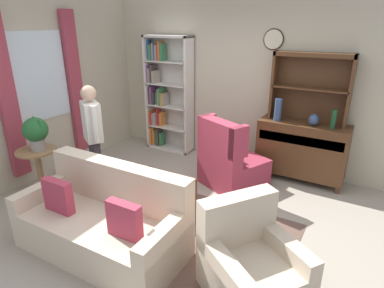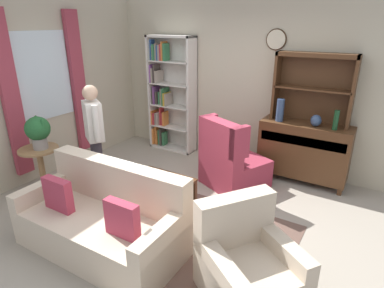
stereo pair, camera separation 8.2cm
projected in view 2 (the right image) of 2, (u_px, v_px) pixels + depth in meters
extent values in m
cube|color=#9E9384|center=(177.00, 218.00, 4.08)|extent=(5.40, 4.60, 0.02)
cube|color=#BCB299|center=(248.00, 81.00, 5.27)|extent=(5.00, 0.06, 2.80)
cylinder|color=beige|center=(276.00, 39.00, 4.79)|extent=(0.28, 0.03, 0.28)
torus|color=#382314|center=(276.00, 39.00, 4.79)|extent=(0.31, 0.02, 0.31)
cube|color=#422816|center=(290.00, 72.00, 4.82)|extent=(0.28, 0.03, 0.36)
cube|color=#BCB299|center=(35.00, 87.00, 4.81)|extent=(0.06, 4.20, 2.80)
cube|color=silver|center=(43.00, 76.00, 4.84)|extent=(0.02, 0.90, 1.30)
cube|color=#9E3847|center=(11.00, 97.00, 4.43)|extent=(0.08, 0.24, 2.30)
cube|color=#9E3847|center=(78.00, 84.00, 5.35)|extent=(0.08, 0.24, 2.30)
cube|color=brown|center=(177.00, 235.00, 3.73)|extent=(2.51, 1.90, 0.01)
cube|color=silver|center=(153.00, 93.00, 6.12)|extent=(0.04, 0.30, 2.10)
cube|color=silver|center=(192.00, 98.00, 5.71)|extent=(0.04, 0.30, 2.10)
cube|color=silver|center=(170.00, 36.00, 5.55)|extent=(0.90, 0.30, 0.04)
cube|color=silver|center=(173.00, 147.00, 6.28)|extent=(0.90, 0.30, 0.04)
cube|color=silver|center=(176.00, 94.00, 6.03)|extent=(0.90, 0.01, 2.10)
cube|color=silver|center=(173.00, 127.00, 6.13)|extent=(0.86, 0.30, 0.02)
cube|color=#CC7233|center=(156.00, 135.00, 6.39)|extent=(0.04, 0.21, 0.32)
cube|color=#CC7233|center=(158.00, 135.00, 6.36)|extent=(0.03, 0.16, 0.36)
cube|color=#CC7233|center=(159.00, 136.00, 6.36)|extent=(0.02, 0.18, 0.29)
cube|color=#337247|center=(161.00, 137.00, 6.34)|extent=(0.04, 0.13, 0.29)
cube|color=#3F3833|center=(163.00, 136.00, 6.31)|extent=(0.04, 0.18, 0.34)
cube|color=#337247|center=(165.00, 138.00, 6.30)|extent=(0.04, 0.14, 0.26)
cube|color=silver|center=(172.00, 106.00, 5.99)|extent=(0.86, 0.30, 0.02)
cube|color=#CC7233|center=(155.00, 117.00, 6.26)|extent=(0.02, 0.23, 0.27)
cube|color=#B22D33|center=(156.00, 118.00, 6.25)|extent=(0.04, 0.23, 0.22)
cube|color=gray|center=(158.00, 118.00, 6.23)|extent=(0.02, 0.22, 0.23)
cube|color=gray|center=(160.00, 118.00, 6.20)|extent=(0.04, 0.21, 0.25)
cube|color=#B22D33|center=(162.00, 116.00, 6.16)|extent=(0.03, 0.12, 0.34)
cube|color=#B22D33|center=(164.00, 119.00, 6.16)|extent=(0.04, 0.13, 0.23)
cube|color=#CC7233|center=(165.00, 118.00, 6.14)|extent=(0.04, 0.17, 0.27)
cube|color=silver|center=(172.00, 84.00, 5.84)|extent=(0.86, 0.30, 0.02)
cube|color=#3F3833|center=(154.00, 95.00, 6.10)|extent=(0.04, 0.17, 0.31)
cube|color=#723F7F|center=(156.00, 95.00, 6.08)|extent=(0.04, 0.19, 0.33)
cube|color=#3F3833|center=(158.00, 98.00, 6.07)|extent=(0.04, 0.17, 0.23)
cube|color=#337247|center=(160.00, 98.00, 6.05)|extent=(0.04, 0.10, 0.23)
cube|color=gray|center=(162.00, 96.00, 6.02)|extent=(0.04, 0.10, 0.30)
cube|color=gray|center=(164.00, 99.00, 6.00)|extent=(0.02, 0.18, 0.23)
cube|color=#337247|center=(165.00, 96.00, 5.98)|extent=(0.02, 0.23, 0.32)
cube|color=gold|center=(167.00, 99.00, 5.97)|extent=(0.03, 0.24, 0.24)
cube|color=gray|center=(168.00, 99.00, 5.96)|extent=(0.02, 0.22, 0.23)
cube|color=silver|center=(171.00, 62.00, 5.70)|extent=(0.86, 0.30, 0.02)
cube|color=#723F7F|center=(153.00, 73.00, 5.96)|extent=(0.03, 0.21, 0.32)
cube|color=gray|center=(155.00, 75.00, 5.95)|extent=(0.03, 0.23, 0.26)
cube|color=#3F3833|center=(157.00, 73.00, 5.92)|extent=(0.04, 0.19, 0.33)
cube|color=gray|center=(159.00, 76.00, 5.91)|extent=(0.04, 0.23, 0.22)
cube|color=#284C8C|center=(152.00, 50.00, 5.81)|extent=(0.03, 0.12, 0.35)
cube|color=gold|center=(154.00, 53.00, 5.81)|extent=(0.02, 0.13, 0.24)
cube|color=#337247|center=(156.00, 52.00, 5.79)|extent=(0.04, 0.20, 0.28)
cube|color=gray|center=(157.00, 52.00, 5.76)|extent=(0.03, 0.15, 0.29)
cube|color=#284C8C|center=(159.00, 53.00, 5.75)|extent=(0.02, 0.16, 0.26)
cube|color=gray|center=(161.00, 53.00, 5.73)|extent=(0.03, 0.15, 0.27)
cube|color=#B22D33|center=(162.00, 52.00, 5.71)|extent=(0.04, 0.15, 0.28)
cube|color=#CC7233|center=(164.00, 51.00, 5.68)|extent=(0.03, 0.17, 0.33)
cube|color=#337247|center=(166.00, 52.00, 5.67)|extent=(0.04, 0.16, 0.30)
cube|color=#4C2D19|center=(303.00, 150.00, 4.85)|extent=(1.30, 0.45, 0.82)
cube|color=#4C2D19|center=(259.00, 172.00, 5.17)|extent=(0.06, 0.06, 0.10)
cube|color=#4C2D19|center=(339.00, 192.00, 4.59)|extent=(0.06, 0.06, 0.10)
cube|color=#4C2D19|center=(267.00, 165.00, 5.45)|extent=(0.06, 0.06, 0.10)
cube|color=#4C2D19|center=(343.00, 182.00, 4.87)|extent=(0.06, 0.06, 0.10)
cube|color=#3D2414|center=(302.00, 141.00, 4.61)|extent=(1.20, 0.01, 0.14)
cube|color=#4C2D19|center=(276.00, 85.00, 4.85)|extent=(0.04, 0.26, 1.00)
cube|color=#4C2D19|center=(353.00, 93.00, 4.34)|extent=(0.04, 0.26, 1.00)
cube|color=#4C2D19|center=(317.00, 55.00, 4.43)|extent=(1.10, 0.26, 0.06)
cube|color=#4C2D19|center=(313.00, 89.00, 4.59)|extent=(1.06, 0.26, 0.02)
cube|color=#4C2D19|center=(315.00, 87.00, 4.69)|extent=(1.10, 0.01, 1.00)
cylinder|color=#33476B|center=(280.00, 110.00, 4.77)|extent=(0.11, 0.11, 0.34)
ellipsoid|color=#33476B|center=(316.00, 121.00, 4.56)|extent=(0.15, 0.15, 0.17)
cylinder|color=#194223|center=(336.00, 120.00, 4.40)|extent=(0.07, 0.07, 0.28)
cube|color=beige|center=(101.00, 232.00, 3.44)|extent=(1.81, 0.88, 0.42)
cube|color=beige|center=(118.00, 183.00, 3.54)|extent=(1.80, 0.23, 0.48)
cube|color=beige|center=(49.00, 204.00, 3.80)|extent=(0.15, 0.85, 0.60)
cube|color=beige|center=(164.00, 252.00, 3.01)|extent=(0.15, 0.85, 0.60)
cube|color=#A33347|center=(58.00, 194.00, 3.42)|extent=(0.36, 0.11, 0.36)
cube|color=#A33347|center=(122.00, 219.00, 2.99)|extent=(0.36, 0.11, 0.36)
cube|color=white|center=(116.00, 163.00, 3.45)|extent=(0.36, 0.19, 0.00)
cube|color=beige|center=(250.00, 280.00, 2.82)|extent=(1.07, 1.06, 0.40)
cube|color=beige|center=(235.00, 219.00, 2.92)|extent=(0.58, 0.72, 0.48)
cube|color=beige|center=(219.00, 284.00, 2.68)|extent=(0.72, 0.56, 0.55)
cube|color=beige|center=(279.00, 263.00, 2.91)|extent=(0.72, 0.56, 0.55)
cube|color=#A33347|center=(235.00, 171.00, 4.84)|extent=(1.04, 1.05, 0.42)
cube|color=#A33347|center=(221.00, 143.00, 4.49)|extent=(0.79, 0.50, 0.63)
cube|color=#A33347|center=(240.00, 143.00, 4.22)|extent=(0.21, 0.30, 0.44)
cube|color=#A33347|center=(208.00, 129.00, 4.74)|extent=(0.21, 0.30, 0.44)
cylinder|color=#997047|center=(38.00, 149.00, 4.37)|extent=(0.52, 0.52, 0.03)
cylinder|color=#997047|center=(43.00, 173.00, 4.50)|extent=(0.08, 0.08, 0.68)
cylinder|color=#997047|center=(46.00, 193.00, 4.62)|extent=(0.36, 0.36, 0.03)
cylinder|color=gray|center=(40.00, 143.00, 4.33)|extent=(0.19, 0.19, 0.15)
sphere|color=#235B2D|center=(38.00, 129.00, 4.26)|extent=(0.32, 0.32, 0.32)
ellipsoid|color=#235B2D|center=(43.00, 127.00, 4.19)|extent=(0.10, 0.06, 0.23)
ellipsoid|color=#235B2D|center=(37.00, 124.00, 4.34)|extent=(0.10, 0.06, 0.23)
cylinder|color=#38333D|center=(97.00, 164.00, 4.60)|extent=(0.16, 0.16, 0.82)
cylinder|color=#38333D|center=(100.00, 169.00, 4.45)|extent=(0.16, 0.16, 0.82)
cube|color=silver|center=(93.00, 121.00, 4.28)|extent=(0.39, 0.35, 0.52)
sphere|color=tan|center=(90.00, 93.00, 4.15)|extent=(0.27, 0.27, 0.20)
cylinder|color=silver|center=(90.00, 115.00, 4.46)|extent=(0.11, 0.11, 0.48)
cylinder|color=silver|center=(96.00, 123.00, 4.09)|extent=(0.11, 0.11, 0.48)
cube|color=#4C2D19|center=(161.00, 180.00, 4.15)|extent=(0.80, 0.50, 0.03)
cube|color=#4C2D19|center=(129.00, 194.00, 4.23)|extent=(0.05, 0.05, 0.39)
cube|color=#4C2D19|center=(176.00, 210.00, 3.87)|extent=(0.05, 0.05, 0.39)
cube|color=#4C2D19|center=(150.00, 181.00, 4.58)|extent=(0.05, 0.05, 0.39)
cube|color=#4C2D19|center=(195.00, 195.00, 4.22)|extent=(0.05, 0.05, 0.39)
cube|color=#337247|center=(150.00, 178.00, 4.14)|extent=(0.20, 0.12, 0.03)
cube|color=#337247|center=(150.00, 176.00, 4.13)|extent=(0.20, 0.15, 0.02)
cube|color=#337247|center=(149.00, 174.00, 4.13)|extent=(0.17, 0.13, 0.03)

